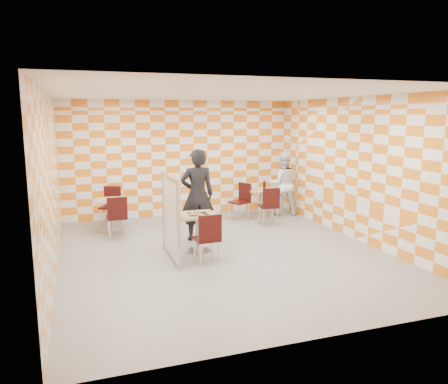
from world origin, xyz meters
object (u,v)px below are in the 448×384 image
object	(u,v)px
empty_table	(112,210)
chair_second_front	(270,203)
man_white	(283,184)
chair_empty_near	(117,214)
man_dark	(197,195)
chair_second_side	(242,198)
soda_bottle	(264,185)
main_table	(198,226)
chair_main_front	(208,235)
partition	(171,217)
second_table	(261,199)
chair_empty_far	(111,202)
sport_bottle	(254,186)

from	to	relation	value
empty_table	chair_second_front	distance (m)	3.67
man_white	chair_empty_near	bearing A→B (deg)	25.67
man_dark	chair_second_front	bearing A→B (deg)	-157.67
chair_second_front	chair_second_side	size ratio (longest dim) A/B	1.00
chair_empty_near	soda_bottle	size ratio (longest dim) A/B	4.02
man_dark	soda_bottle	world-z (taller)	man_dark
main_table	chair_main_front	bearing A→B (deg)	-91.96
chair_main_front	chair_second_side	size ratio (longest dim) A/B	1.00
chair_empty_near	man_white	size ratio (longest dim) A/B	0.55
partition	man_dark	world-z (taller)	man_dark
empty_table	second_table	bearing A→B (deg)	2.32
chair_second_side	chair_empty_near	bearing A→B (deg)	-165.22
chair_second_front	chair_empty_far	world-z (taller)	same
chair_second_side	empty_table	bearing A→B (deg)	-176.62
chair_second_side	second_table	bearing A→B (deg)	-4.39
chair_empty_far	soda_bottle	world-z (taller)	soda_bottle
chair_empty_near	sport_bottle	size ratio (longest dim) A/B	4.62
chair_second_front	sport_bottle	distance (m)	0.93
main_table	man_white	world-z (taller)	man_white
chair_main_front	sport_bottle	world-z (taller)	sport_bottle
main_table	man_dark	xyz separation A→B (m)	(0.23, 0.83, 0.46)
man_dark	soda_bottle	distance (m)	2.60
chair_empty_far	man_white	bearing A→B (deg)	-4.95
man_dark	sport_bottle	bearing A→B (deg)	-136.88
empty_table	chair_empty_far	xyz separation A→B (m)	(0.04, 0.69, 0.04)
chair_main_front	chair_second_front	xyz separation A→B (m)	(2.21, 2.24, 0.00)
second_table	chair_main_front	world-z (taller)	chair_main_front
main_table	chair_second_front	xyz separation A→B (m)	(2.18, 1.44, 0.04)
second_table	partition	bearing A→B (deg)	-138.87
empty_table	chair_empty_near	distance (m)	0.65
soda_bottle	sport_bottle	bearing A→B (deg)	165.81
chair_empty_near	sport_bottle	bearing A→B (deg)	14.30
empty_table	man_dark	size ratio (longest dim) A/B	0.39
main_table	chair_second_side	distance (m)	2.88
chair_empty_near	partition	world-z (taller)	partition
man_white	chair_second_side	bearing A→B (deg)	18.95
sport_bottle	chair_empty_far	bearing A→B (deg)	172.91
second_table	soda_bottle	size ratio (longest dim) A/B	3.26
empty_table	chair_main_front	bearing A→B (deg)	-63.84
chair_main_front	chair_empty_far	distance (m)	3.81
chair_main_front	man_dark	world-z (taller)	man_dark
main_table	chair_empty_near	bearing A→B (deg)	134.11
second_table	man_dark	bearing A→B (deg)	-145.86
chair_empty_far	partition	world-z (taller)	partition
chair_empty_far	partition	size ratio (longest dim) A/B	0.60
chair_empty_near	man_white	world-z (taller)	man_white
empty_table	main_table	bearing A→B (deg)	-55.30
chair_empty_near	man_dark	world-z (taller)	man_dark
main_table	empty_table	bearing A→B (deg)	124.70
chair_empty_near	man_white	bearing A→B (deg)	12.32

